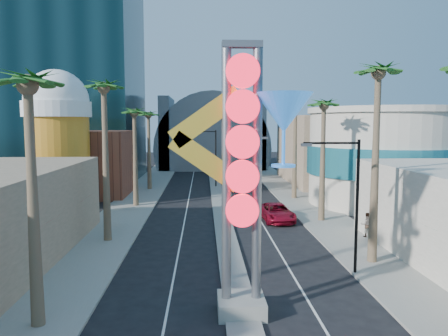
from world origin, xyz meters
TOP-DOWN VIEW (x-y plane):
  - sidewalk_west at (-9.50, 35.00)m, footprint 5.00×100.00m
  - sidewalk_east at (9.50, 35.00)m, footprint 5.00×100.00m
  - median at (0.00, 38.00)m, footprint 1.60×84.00m
  - hotel_tower at (-22.00, 52.00)m, footprint 20.00×20.00m
  - brick_filler_west at (-16.00, 38.00)m, footprint 10.00×10.00m
  - filler_east at (16.00, 48.00)m, footprint 10.00×20.00m
  - beer_mug at (-17.00, 30.00)m, footprint 7.00×7.00m
  - turquoise_building at (18.00, 30.00)m, footprint 16.60×16.60m
  - canopy at (0.00, 72.00)m, footprint 22.00×16.00m
  - neon_sign at (0.82, 2.96)m, footprint 6.53×2.60m
  - streetlight_0 at (0.55, 20.00)m, footprint 3.79×0.25m
  - streetlight_1 at (-0.55, 44.00)m, footprint 3.79×0.25m
  - streetlight_2 at (6.72, 8.00)m, footprint 3.45×0.25m
  - palm_0 at (-9.00, 2.00)m, footprint 2.40×2.40m
  - palm_1 at (-9.00, 16.00)m, footprint 2.40×2.40m
  - palm_2 at (-9.00, 30.00)m, footprint 2.40×2.40m
  - palm_3 at (-9.00, 42.00)m, footprint 2.40×2.40m
  - palm_5 at (9.00, 10.00)m, footprint 2.40×2.40m
  - palm_6 at (9.00, 22.00)m, footprint 2.40×2.40m
  - palm_7 at (9.00, 34.00)m, footprint 2.40×2.40m
  - red_pickup at (4.95, 22.46)m, footprint 3.05×5.89m
  - pedestrian_b at (10.90, 15.95)m, footprint 1.05×0.89m

SIDE VIEW (x-z plane):
  - sidewalk_west at x=-9.50m, z-range 0.00..0.15m
  - sidewalk_east at x=9.50m, z-range 0.00..0.15m
  - median at x=0.00m, z-range 0.00..0.15m
  - red_pickup at x=4.95m, z-range 0.00..1.59m
  - pedestrian_b at x=10.90m, z-range 0.15..2.05m
  - brick_filler_west at x=-16.00m, z-range 0.00..8.00m
  - canopy at x=0.00m, z-range -6.69..15.31m
  - streetlight_2 at x=6.72m, z-range 0.83..8.83m
  - streetlight_0 at x=0.55m, z-range 0.88..8.88m
  - streetlight_1 at x=-0.55m, z-range 0.88..8.88m
  - filler_east at x=16.00m, z-range 0.00..10.00m
  - turquoise_building at x=18.00m, z-range -0.05..10.55m
  - neon_sign at x=0.82m, z-range 1.03..13.58m
  - beer_mug at x=-17.00m, z-range 0.59..15.09m
  - palm_2 at x=-9.00m, z-range 3.88..15.08m
  - palm_3 at x=-9.00m, z-range 3.88..15.08m
  - palm_0 at x=-9.00m, z-range 4.08..15.78m
  - palm_6 at x=9.00m, z-range 4.08..15.78m
  - palm_1 at x=-9.00m, z-range 4.47..17.17m
  - palm_7 at x=9.00m, z-range 4.47..17.17m
  - palm_5 at x=9.00m, z-range 4.67..17.87m
  - hotel_tower at x=-22.00m, z-range 0.00..50.00m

